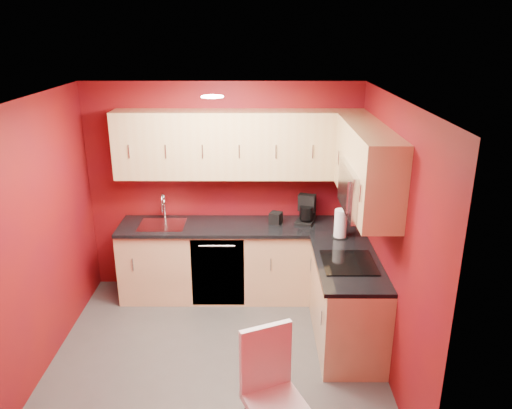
{
  "coord_description": "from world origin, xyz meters",
  "views": [
    {
      "loc": [
        0.4,
        -4.15,
        3.06
      ],
      "look_at": [
        0.38,
        0.55,
        1.39
      ],
      "focal_mm": 35.0,
      "sensor_mm": 36.0,
      "label": 1
    }
  ],
  "objects_px": {
    "sink": "(162,221)",
    "paper_towel": "(341,224)",
    "coffee_maker": "(305,210)",
    "dining_chair": "(276,399)",
    "napkin_holder": "(276,218)",
    "microwave": "(366,189)"
  },
  "relations": [
    {
      "from": "napkin_holder",
      "to": "sink",
      "type": "bearing_deg",
      "value": -178.93
    },
    {
      "from": "coffee_maker",
      "to": "napkin_holder",
      "type": "height_order",
      "value": "coffee_maker"
    },
    {
      "from": "napkin_holder",
      "to": "paper_towel",
      "type": "relative_size",
      "value": 0.44
    },
    {
      "from": "coffee_maker",
      "to": "napkin_holder",
      "type": "bearing_deg",
      "value": -156.39
    },
    {
      "from": "coffee_maker",
      "to": "dining_chair",
      "type": "height_order",
      "value": "coffee_maker"
    },
    {
      "from": "coffee_maker",
      "to": "paper_towel",
      "type": "height_order",
      "value": "coffee_maker"
    },
    {
      "from": "microwave",
      "to": "napkin_holder",
      "type": "xyz_separation_m",
      "value": [
        -0.78,
        1.03,
        -0.68
      ]
    },
    {
      "from": "paper_towel",
      "to": "dining_chair",
      "type": "bearing_deg",
      "value": -110.48
    },
    {
      "from": "napkin_holder",
      "to": "dining_chair",
      "type": "relative_size",
      "value": 0.14
    },
    {
      "from": "coffee_maker",
      "to": "paper_towel",
      "type": "bearing_deg",
      "value": -32.15
    },
    {
      "from": "coffee_maker",
      "to": "dining_chair",
      "type": "distance_m",
      "value": 2.55
    },
    {
      "from": "microwave",
      "to": "sink",
      "type": "relative_size",
      "value": 1.46
    },
    {
      "from": "sink",
      "to": "paper_towel",
      "type": "distance_m",
      "value": 2.03
    },
    {
      "from": "sink",
      "to": "dining_chair",
      "type": "relative_size",
      "value": 0.51
    },
    {
      "from": "coffee_maker",
      "to": "paper_towel",
      "type": "xyz_separation_m",
      "value": [
        0.34,
        -0.42,
        -0.0
      ]
    },
    {
      "from": "napkin_holder",
      "to": "dining_chair",
      "type": "xyz_separation_m",
      "value": [
        -0.08,
        -2.43,
        -0.47
      ]
    },
    {
      "from": "microwave",
      "to": "coffee_maker",
      "type": "relative_size",
      "value": 2.34
    },
    {
      "from": "microwave",
      "to": "napkin_holder",
      "type": "bearing_deg",
      "value": 127.28
    },
    {
      "from": "microwave",
      "to": "paper_towel",
      "type": "relative_size",
      "value": 2.41
    },
    {
      "from": "sink",
      "to": "dining_chair",
      "type": "bearing_deg",
      "value": -62.81
    },
    {
      "from": "sink",
      "to": "paper_towel",
      "type": "height_order",
      "value": "sink"
    },
    {
      "from": "microwave",
      "to": "paper_towel",
      "type": "bearing_deg",
      "value": 98.98
    }
  ]
}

